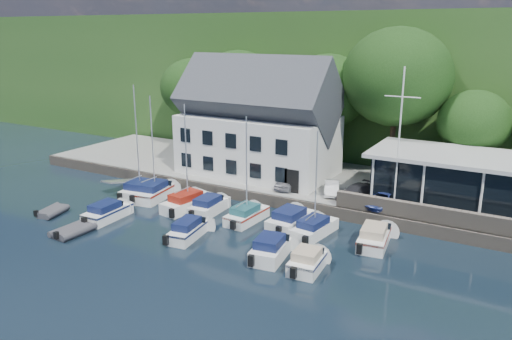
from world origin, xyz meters
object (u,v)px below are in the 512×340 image
(boat_r1_4, at_px, (247,170))
(boat_r1_5, at_px, (291,218))
(boat_r2_0, at_px, (108,210))
(harbor_building, at_px, (258,128))
(boat_r1_2, at_px, (186,155))
(boat_r1_7, at_px, (375,235))
(flagpole, at_px, (399,141))
(club_pavilion, at_px, (458,180))
(car_white, at_px, (332,188))
(car_dgrey, at_px, (356,192))
(boat_r2_4, at_px, (308,259))
(car_blue, at_px, (384,199))
(boat_r1_6, at_px, (316,180))
(boat_r2_2, at_px, (189,228))
(boat_r2_3, at_px, (271,247))
(dinghy_1, at_px, (73,229))
(car_silver, at_px, (287,180))
(boat_r1_3, at_px, (209,204))
(boat_r1_1, at_px, (153,146))
(boat_r1_0, at_px, (137,145))
(dinghy_0, at_px, (53,210))

(boat_r1_4, height_order, boat_r1_5, boat_r1_4)
(boat_r1_4, distance_m, boat_r2_0, 11.38)
(harbor_building, distance_m, boat_r1_2, 9.54)
(boat_r1_7, bearing_deg, flagpole, 83.05)
(club_pavilion, bearing_deg, car_white, -167.06)
(car_dgrey, xyz_separation_m, boat_r2_4, (0.93, -11.54, -0.88))
(car_white, distance_m, flagpole, 7.39)
(car_blue, relative_size, boat_r1_7, 0.58)
(boat_r1_6, distance_m, boat_r2_2, 9.57)
(boat_r1_4, bearing_deg, car_white, 61.00)
(harbor_building, xyz_separation_m, boat_r1_2, (-1.28, -9.43, -0.74))
(boat_r1_6, distance_m, boat_r2_0, 16.41)
(car_blue, height_order, boat_r1_2, boat_r1_2)
(boat_r2_3, distance_m, dinghy_1, 14.70)
(club_pavilion, height_order, car_silver, club_pavilion)
(harbor_building, relative_size, boat_r2_2, 2.49)
(boat_r1_3, xyz_separation_m, dinghy_1, (-6.00, -8.56, -0.33))
(boat_r1_4, relative_size, boat_r1_6, 1.00)
(flagpole, relative_size, boat_r2_0, 1.83)
(boat_r2_0, height_order, dinghy_1, boat_r2_0)
(boat_r1_6, bearing_deg, boat_r1_7, 14.71)
(harbor_building, relative_size, dinghy_1, 4.61)
(club_pavilion, distance_m, boat_r2_2, 20.84)
(boat_r2_0, distance_m, boat_r2_4, 17.00)
(boat_r1_4, bearing_deg, boat_r2_2, -110.25)
(boat_r1_1, bearing_deg, club_pavilion, 11.18)
(car_dgrey, bearing_deg, boat_r2_0, -125.61)
(boat_r1_6, bearing_deg, boat_r1_0, -172.84)
(boat_r1_7, bearing_deg, harbor_building, 140.85)
(boat_r1_3, relative_size, boat_r2_0, 1.00)
(car_white, xyz_separation_m, boat_r1_7, (5.52, -6.04, -0.84))
(boat_r1_5, bearing_deg, dinghy_1, -141.00)
(harbor_building, height_order, boat_r1_6, harbor_building)
(dinghy_0, bearing_deg, boat_r2_3, -8.52)
(boat_r1_3, distance_m, dinghy_1, 10.45)
(boat_r2_3, bearing_deg, boat_r2_2, 171.48)
(boat_r1_0, relative_size, boat_r1_2, 1.02)
(dinghy_0, distance_m, dinghy_1, 5.10)
(car_dgrey, distance_m, boat_r2_0, 19.77)
(boat_r1_4, relative_size, boat_r1_7, 1.36)
(boat_r1_2, distance_m, dinghy_0, 11.58)
(club_pavilion, bearing_deg, boat_r1_4, -147.06)
(harbor_building, distance_m, boat_r1_6, 13.54)
(boat_r1_6, bearing_deg, dinghy_0, -153.97)
(boat_r1_1, height_order, dinghy_0, boat_r1_1)
(car_silver, distance_m, boat_r1_1, 11.91)
(car_white, relative_size, boat_r1_7, 0.55)
(harbor_building, height_order, dinghy_0, harbor_building)
(boat_r2_2, bearing_deg, dinghy_0, 179.61)
(harbor_building, distance_m, dinghy_1, 19.18)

